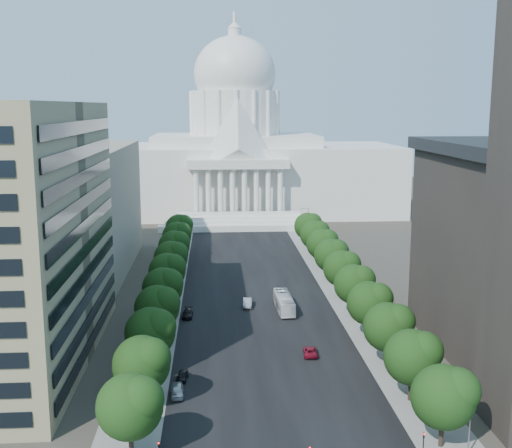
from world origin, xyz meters
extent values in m
cube|color=black|center=(0.00, 90.00, 0.00)|extent=(30.00, 260.00, 0.01)
cube|color=gray|center=(-19.00, 90.00, 0.00)|extent=(8.00, 260.00, 0.02)
cube|color=gray|center=(19.00, 90.00, 0.00)|extent=(8.00, 260.00, 0.02)
cube|color=white|center=(0.00, 185.00, 12.50)|extent=(120.00, 50.00, 25.00)
cube|color=white|center=(0.00, 185.00, 27.00)|extent=(60.00, 40.00, 4.00)
cube|color=white|center=(0.00, 158.00, 20.50)|extent=(34.00, 8.00, 3.00)
cylinder|color=white|center=(0.00, 185.00, 37.00)|extent=(32.00, 32.00, 16.00)
ellipsoid|color=white|center=(0.00, 185.00, 51.00)|extent=(30.00, 30.00, 27.60)
cylinder|color=white|center=(0.00, 185.00, 64.00)|extent=(4.80, 4.80, 7.00)
cone|color=white|center=(0.00, 185.00, 68.50)|extent=(5.20, 5.20, 2.50)
cylinder|color=white|center=(0.00, 185.00, 71.00)|extent=(1.20, 1.20, 4.00)
cube|color=gray|center=(-48.00, 100.00, 15.00)|extent=(38.00, 52.00, 30.00)
cylinder|color=#33261C|center=(-18.00, 12.00, 1.47)|extent=(0.56, 0.56, 2.94)
sphere|color=black|center=(-18.00, 12.00, 6.17)|extent=(7.60, 7.60, 7.60)
sphere|color=black|center=(-16.67, 11.24, 7.31)|extent=(5.32, 5.32, 5.32)
cylinder|color=#33261C|center=(-18.00, 24.00, 1.47)|extent=(0.56, 0.56, 2.94)
sphere|color=black|center=(-18.00, 24.00, 6.17)|extent=(7.60, 7.60, 7.60)
sphere|color=black|center=(-16.67, 23.24, 7.31)|extent=(5.32, 5.32, 5.32)
cylinder|color=#33261C|center=(-18.00, 36.00, 1.47)|extent=(0.56, 0.56, 2.94)
sphere|color=black|center=(-18.00, 36.00, 6.17)|extent=(7.60, 7.60, 7.60)
sphere|color=black|center=(-16.67, 35.24, 7.31)|extent=(5.32, 5.32, 5.32)
cylinder|color=#33261C|center=(-18.00, 48.00, 1.47)|extent=(0.56, 0.56, 2.94)
sphere|color=black|center=(-18.00, 48.00, 6.17)|extent=(7.60, 7.60, 7.60)
sphere|color=black|center=(-16.67, 47.24, 7.31)|extent=(5.32, 5.32, 5.32)
cylinder|color=#33261C|center=(-18.00, 60.00, 1.47)|extent=(0.56, 0.56, 2.94)
sphere|color=black|center=(-18.00, 60.00, 6.17)|extent=(7.60, 7.60, 7.60)
sphere|color=black|center=(-16.67, 59.24, 7.31)|extent=(5.32, 5.32, 5.32)
cylinder|color=#33261C|center=(-18.00, 72.00, 1.47)|extent=(0.56, 0.56, 2.94)
sphere|color=black|center=(-18.00, 72.00, 6.17)|extent=(7.60, 7.60, 7.60)
sphere|color=black|center=(-16.67, 71.24, 7.31)|extent=(5.32, 5.32, 5.32)
cylinder|color=#33261C|center=(-18.00, 84.00, 1.47)|extent=(0.56, 0.56, 2.94)
sphere|color=black|center=(-18.00, 84.00, 6.17)|extent=(7.60, 7.60, 7.60)
sphere|color=black|center=(-16.67, 83.24, 7.31)|extent=(5.32, 5.32, 5.32)
cylinder|color=#33261C|center=(-18.00, 96.00, 1.47)|extent=(0.56, 0.56, 2.94)
sphere|color=black|center=(-18.00, 96.00, 6.17)|extent=(7.60, 7.60, 7.60)
sphere|color=black|center=(-16.67, 95.24, 7.31)|extent=(5.32, 5.32, 5.32)
cylinder|color=#33261C|center=(-18.00, 108.00, 1.47)|extent=(0.56, 0.56, 2.94)
sphere|color=black|center=(-18.00, 108.00, 6.17)|extent=(7.60, 7.60, 7.60)
sphere|color=black|center=(-16.67, 107.24, 7.31)|extent=(5.32, 5.32, 5.32)
cylinder|color=#33261C|center=(-18.00, 120.00, 1.47)|extent=(0.56, 0.56, 2.94)
sphere|color=black|center=(-18.00, 120.00, 6.17)|extent=(7.60, 7.60, 7.60)
sphere|color=black|center=(-16.67, 119.24, 7.31)|extent=(5.32, 5.32, 5.32)
cylinder|color=#33261C|center=(18.00, 12.00, 1.47)|extent=(0.56, 0.56, 2.94)
sphere|color=black|center=(18.00, 12.00, 6.17)|extent=(7.60, 7.60, 7.60)
sphere|color=black|center=(19.33, 11.24, 7.31)|extent=(5.32, 5.32, 5.32)
cylinder|color=#33261C|center=(18.00, 24.00, 1.47)|extent=(0.56, 0.56, 2.94)
sphere|color=black|center=(18.00, 24.00, 6.17)|extent=(7.60, 7.60, 7.60)
sphere|color=black|center=(19.33, 23.24, 7.31)|extent=(5.32, 5.32, 5.32)
cylinder|color=#33261C|center=(18.00, 36.00, 1.47)|extent=(0.56, 0.56, 2.94)
sphere|color=black|center=(18.00, 36.00, 6.17)|extent=(7.60, 7.60, 7.60)
sphere|color=black|center=(19.33, 35.24, 7.31)|extent=(5.32, 5.32, 5.32)
cylinder|color=#33261C|center=(18.00, 48.00, 1.47)|extent=(0.56, 0.56, 2.94)
sphere|color=black|center=(18.00, 48.00, 6.17)|extent=(7.60, 7.60, 7.60)
sphere|color=black|center=(19.33, 47.24, 7.31)|extent=(5.32, 5.32, 5.32)
cylinder|color=#33261C|center=(18.00, 60.00, 1.47)|extent=(0.56, 0.56, 2.94)
sphere|color=black|center=(18.00, 60.00, 6.17)|extent=(7.60, 7.60, 7.60)
sphere|color=black|center=(19.33, 59.24, 7.31)|extent=(5.32, 5.32, 5.32)
cylinder|color=#33261C|center=(18.00, 72.00, 1.47)|extent=(0.56, 0.56, 2.94)
sphere|color=black|center=(18.00, 72.00, 6.17)|extent=(7.60, 7.60, 7.60)
sphere|color=black|center=(19.33, 71.24, 7.31)|extent=(5.32, 5.32, 5.32)
cylinder|color=#33261C|center=(18.00, 84.00, 1.47)|extent=(0.56, 0.56, 2.94)
sphere|color=black|center=(18.00, 84.00, 6.17)|extent=(7.60, 7.60, 7.60)
sphere|color=black|center=(19.33, 83.24, 7.31)|extent=(5.32, 5.32, 5.32)
cylinder|color=#33261C|center=(18.00, 96.00, 1.47)|extent=(0.56, 0.56, 2.94)
sphere|color=black|center=(18.00, 96.00, 6.17)|extent=(7.60, 7.60, 7.60)
sphere|color=black|center=(19.33, 95.24, 7.31)|extent=(5.32, 5.32, 5.32)
cylinder|color=#33261C|center=(18.00, 108.00, 1.47)|extent=(0.56, 0.56, 2.94)
sphere|color=black|center=(18.00, 108.00, 6.17)|extent=(7.60, 7.60, 7.60)
sphere|color=black|center=(19.33, 107.24, 7.31)|extent=(5.32, 5.32, 5.32)
cylinder|color=#33261C|center=(18.00, 120.00, 1.47)|extent=(0.56, 0.56, 2.94)
sphere|color=black|center=(18.00, 120.00, 6.17)|extent=(7.60, 7.60, 7.60)
sphere|color=black|center=(19.33, 119.24, 7.31)|extent=(5.32, 5.32, 5.32)
imported|color=black|center=(-14.50, 8.00, 3.75)|extent=(0.18, 0.44, 1.10)
sphere|color=#FF0C0C|center=(-14.50, 7.82, 3.90)|extent=(0.18, 0.18, 0.18)
imported|color=black|center=(14.50, 8.00, 3.75)|extent=(0.18, 0.44, 1.10)
sphere|color=#FF0C0C|center=(14.50, 7.82, 3.90)|extent=(0.18, 0.18, 0.18)
imported|color=black|center=(1.50, 6.00, 3.75)|extent=(0.18, 0.44, 1.10)
sphere|color=#FF0C0C|center=(1.50, 5.82, 3.90)|extent=(0.18, 0.18, 0.18)
cylinder|color=gray|center=(20.50, 10.00, 4.50)|extent=(0.18, 0.18, 9.00)
cylinder|color=gray|center=(19.30, 10.00, 8.80)|extent=(2.40, 0.14, 0.14)
sphere|color=gray|center=(18.20, 10.00, 8.70)|extent=(0.44, 0.44, 0.44)
cylinder|color=gray|center=(20.50, 35.00, 4.50)|extent=(0.18, 0.18, 9.00)
cylinder|color=gray|center=(19.30, 35.00, 8.80)|extent=(2.40, 0.14, 0.14)
sphere|color=gray|center=(18.20, 35.00, 8.70)|extent=(0.44, 0.44, 0.44)
cylinder|color=gray|center=(20.50, 60.00, 4.50)|extent=(0.18, 0.18, 9.00)
cylinder|color=gray|center=(19.30, 60.00, 8.80)|extent=(2.40, 0.14, 0.14)
sphere|color=gray|center=(18.20, 60.00, 8.70)|extent=(0.44, 0.44, 0.44)
cylinder|color=gray|center=(20.50, 85.00, 4.50)|extent=(0.18, 0.18, 9.00)
cylinder|color=gray|center=(19.30, 85.00, 8.80)|extent=(2.40, 0.14, 0.14)
sphere|color=gray|center=(18.20, 85.00, 8.70)|extent=(0.44, 0.44, 0.44)
cylinder|color=gray|center=(20.50, 110.00, 4.50)|extent=(0.18, 0.18, 9.00)
cylinder|color=gray|center=(19.30, 110.00, 8.80)|extent=(2.40, 0.14, 0.14)
sphere|color=gray|center=(18.20, 110.00, 8.70)|extent=(0.44, 0.44, 0.44)
cylinder|color=gray|center=(20.50, 135.00, 4.50)|extent=(0.18, 0.18, 9.00)
cylinder|color=gray|center=(19.30, 135.00, 8.80)|extent=(2.40, 0.14, 0.14)
sphere|color=gray|center=(18.20, 135.00, 8.70)|extent=(0.44, 0.44, 0.44)
imported|color=black|center=(-13.21, 32.51, 0.64)|extent=(1.93, 3.88, 1.27)
imported|color=#A3A4AA|center=(-1.84, 66.70, 0.80)|extent=(1.99, 4.97, 1.61)
imported|color=maroon|center=(6.86, 40.71, 0.64)|extent=(2.54, 4.80, 1.29)
imported|color=black|center=(-13.50, 61.01, 0.68)|extent=(2.06, 4.72, 1.35)
imported|color=#A9ACB1|center=(-13.65, 27.45, 0.74)|extent=(2.00, 4.45, 1.49)
imported|color=white|center=(5.18, 63.79, 1.65)|extent=(3.19, 11.97, 3.31)
camera|label=1|loc=(-8.32, -55.82, 39.33)|focal=45.00mm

